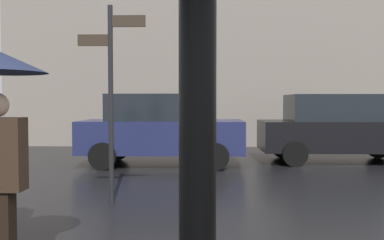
# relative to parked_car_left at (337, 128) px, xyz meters

# --- Properties ---
(parked_car_left) EXTENTS (4.30, 1.90, 1.85)m
(parked_car_left) POSITION_rel_parked_car_left_xyz_m (0.00, 0.00, 0.00)
(parked_car_left) COLOR black
(parked_car_left) RESTS_ON ground
(parked_car_right) EXTENTS (4.20, 1.92, 1.85)m
(parked_car_right) POSITION_rel_parked_car_left_xyz_m (-4.81, -0.67, 0.01)
(parked_car_right) COLOR #1E234C
(parked_car_right) RESTS_ON ground
(street_signpost) EXTENTS (1.08, 0.08, 3.17)m
(street_signpost) POSITION_rel_parked_car_left_xyz_m (-5.15, -4.89, 0.97)
(street_signpost) COLOR black
(street_signpost) RESTS_ON ground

